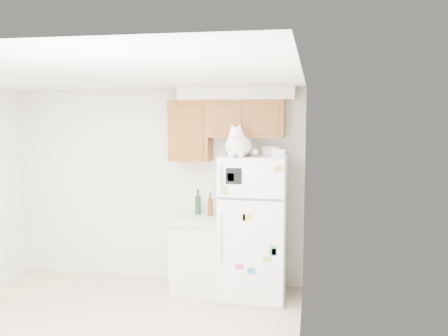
% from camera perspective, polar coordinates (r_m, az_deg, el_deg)
% --- Properties ---
extents(room_shell, '(3.84, 4.04, 2.52)m').
position_cam_1_polar(room_shell, '(4.54, -13.68, -0.07)').
color(room_shell, silver).
rests_on(room_shell, ground_plane).
extents(refrigerator, '(0.76, 0.78, 1.70)m').
position_cam_1_polar(refrigerator, '(5.67, 3.61, -7.05)').
color(refrigerator, white).
rests_on(refrigerator, ground_plane).
extents(base_counter, '(0.64, 0.64, 0.92)m').
position_cam_1_polar(base_counter, '(5.96, -3.03, -10.23)').
color(base_counter, white).
rests_on(base_counter, ground_plane).
extents(cat, '(0.37, 0.53, 0.38)m').
position_cam_1_polar(cat, '(5.34, 1.73, 2.87)').
color(cat, white).
rests_on(cat, refrigerator).
extents(storage_box_back, '(0.22, 0.19, 0.10)m').
position_cam_1_polar(storage_box_back, '(5.65, 5.57, 2.12)').
color(storage_box_back, white).
rests_on(storage_box_back, refrigerator).
extents(storage_box_front, '(0.17, 0.14, 0.09)m').
position_cam_1_polar(storage_box_front, '(5.34, 6.45, 1.81)').
color(storage_box_front, white).
rests_on(storage_box_front, refrigerator).
extents(bottle_green, '(0.07, 0.07, 0.32)m').
position_cam_1_polar(bottle_green, '(5.99, -3.16, -4.07)').
color(bottle_green, '#19381E').
rests_on(bottle_green, base_counter).
extents(bottle_amber, '(0.07, 0.07, 0.29)m').
position_cam_1_polar(bottle_amber, '(5.90, -1.67, -4.36)').
color(bottle_amber, '#593814').
rests_on(bottle_amber, base_counter).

